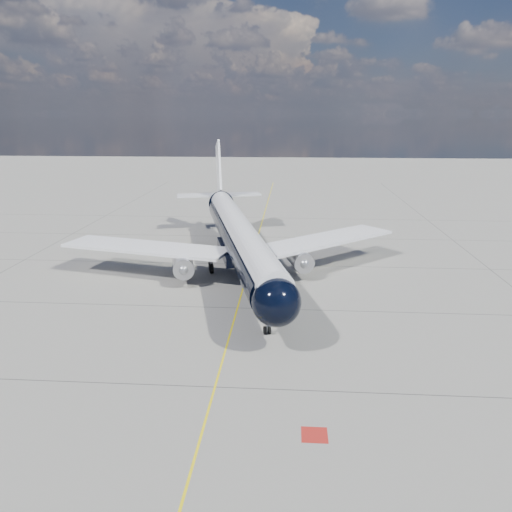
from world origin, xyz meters
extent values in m
plane|color=gray|center=(0.00, 30.00, 0.00)|extent=(320.00, 320.00, 0.00)
cube|color=yellow|center=(0.00, 25.00, 0.00)|extent=(0.16, 160.00, 0.01)
cube|color=maroon|center=(6.80, -10.00, 0.00)|extent=(1.60, 1.60, 0.01)
cylinder|color=black|center=(-0.86, 20.86, 4.39)|extent=(13.33, 39.50, 3.97)
sphere|color=black|center=(4.12, 0.57, 4.39)|extent=(4.80, 4.80, 3.97)
cone|color=black|center=(-6.72, 44.70, 5.01)|extent=(5.60, 8.05, 3.97)
cylinder|color=white|center=(-0.86, 20.86, 5.38)|extent=(12.98, 41.32, 3.10)
cube|color=black|center=(4.17, 0.37, 4.96)|extent=(2.73, 1.82, 0.57)
cube|color=white|center=(-11.89, 19.77, 3.45)|extent=(20.73, 9.98, 0.33)
cube|color=white|center=(9.42, 25.00, 3.45)|extent=(18.43, 17.26, 0.33)
cube|color=black|center=(-0.86, 20.86, 2.93)|extent=(6.75, 11.19, 1.04)
cylinder|color=#AAAAB1|center=(-6.96, 17.21, 2.25)|extent=(3.42, 5.22, 2.34)
cylinder|color=#AAAAB1|center=(6.23, 20.45, 2.25)|extent=(3.42, 5.22, 2.34)
sphere|color=gray|center=(-6.43, 15.08, 2.25)|extent=(1.39, 1.39, 1.15)
sphere|color=gray|center=(6.75, 18.32, 2.25)|extent=(1.39, 1.39, 1.15)
cube|color=white|center=(-7.01, 17.42, 3.03)|extent=(1.02, 3.30, 1.15)
cube|color=white|center=(6.18, 20.66, 3.03)|extent=(1.02, 3.30, 1.15)
cube|color=white|center=(-6.60, 44.20, 10.34)|extent=(1.91, 6.51, 8.91)
cube|color=white|center=(-6.72, 44.70, 5.85)|extent=(13.99, 6.49, 0.23)
cylinder|color=gray|center=(3.25, 4.12, 1.31)|extent=(0.23, 0.23, 2.19)
cylinder|color=black|center=(3.05, 4.07, 0.37)|extent=(0.36, 0.76, 0.73)
cylinder|color=black|center=(3.45, 4.17, 0.37)|extent=(0.36, 0.76, 0.73)
cylinder|color=gray|center=(-4.48, 21.59, 1.41)|extent=(0.33, 0.33, 1.98)
cylinder|color=gray|center=(2.01, 23.18, 1.41)|extent=(0.33, 0.33, 1.98)
cylinder|color=black|center=(-4.35, 21.03, 0.57)|extent=(0.73, 1.23, 1.15)
cylinder|color=black|center=(-4.62, 22.14, 0.57)|extent=(0.73, 1.23, 1.15)
cylinder|color=black|center=(2.15, 22.62, 0.57)|extent=(0.73, 1.23, 1.15)
cylinder|color=black|center=(1.87, 23.74, 0.57)|extent=(0.73, 1.23, 1.15)
camera|label=1|loc=(5.12, -36.08, 18.59)|focal=35.00mm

